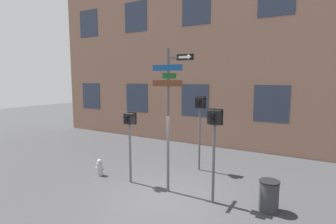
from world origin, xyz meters
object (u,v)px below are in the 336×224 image
Objects in this scene: trash_bin at (269,196)px; pedestrian_signal_left at (130,128)px; street_sign_pole at (170,106)px; fire_hydrant at (100,167)px; pedestrian_signal_across at (200,112)px; pedestrian_signal_right at (214,129)px.

pedestrian_signal_left is at bearing -176.19° from trash_bin.
street_sign_pole reaches higher than pedestrian_signal_left.
pedestrian_signal_left is 4.86m from trash_bin.
trash_bin is at bearing 3.38° from fire_hydrant.
pedestrian_signal_across is at bearing 56.51° from pedestrian_signal_left.
street_sign_pole is 1.60m from pedestrian_signal_right.
pedestrian_signal_right is at bearing -58.55° from pedestrian_signal_across.
pedestrian_signal_across is (1.60, 2.42, 0.38)m from pedestrian_signal_left.
street_sign_pole is 2.46m from pedestrian_signal_across.
fire_hydrant is at bearing -178.00° from pedestrian_signal_left.
trash_bin is at bearing 12.41° from pedestrian_signal_right.
pedestrian_signal_right is 4.42× the size of fire_hydrant.
street_sign_pole is 7.27× the size of fire_hydrant.
pedestrian_signal_right is 0.94× the size of pedestrian_signal_across.
pedestrian_signal_right is at bearing -1.08° from street_sign_pole.
pedestrian_signal_left is 2.88× the size of trash_bin.
trash_bin is (3.01, -2.11, -1.91)m from pedestrian_signal_across.
pedestrian_signal_across reaches higher than pedestrian_signal_left.
trash_bin reaches higher than fire_hydrant.
pedestrian_signal_right is at bearing -0.49° from pedestrian_signal_left.
pedestrian_signal_right reaches higher than trash_bin.
pedestrian_signal_left reaches higher than trash_bin.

